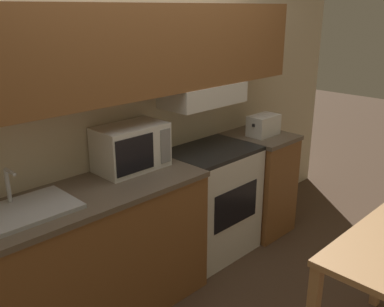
# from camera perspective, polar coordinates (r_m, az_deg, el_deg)

# --- Properties ---
(ground_plane) EXTENTS (16.00, 16.00, 0.00)m
(ground_plane) POSITION_cam_1_polar(r_m,az_deg,el_deg) (3.63, -6.76, -14.32)
(ground_plane) COLOR #4C3828
(wall_back) EXTENTS (5.17, 0.38, 2.55)m
(wall_back) POSITION_cam_1_polar(r_m,az_deg,el_deg) (3.04, -6.87, 9.04)
(wall_back) COLOR beige
(wall_back) RESTS_ON ground_plane
(lower_counter_main) EXTENTS (1.57, 0.59, 0.92)m
(lower_counter_main) POSITION_cam_1_polar(r_m,az_deg,el_deg) (2.90, -13.13, -13.32)
(lower_counter_main) COLOR brown
(lower_counter_main) RESTS_ON ground_plane
(lower_counter_right_stub) EXTENTS (0.48, 0.59, 0.92)m
(lower_counter_right_stub) POSITION_cam_1_polar(r_m,az_deg,el_deg) (3.97, 8.73, -3.80)
(lower_counter_right_stub) COLOR brown
(lower_counter_right_stub) RESTS_ON ground_plane
(stove_range) EXTENTS (0.72, 0.53, 0.92)m
(stove_range) POSITION_cam_1_polar(r_m,az_deg,el_deg) (3.55, 2.57, -6.43)
(stove_range) COLOR white
(stove_range) RESTS_ON ground_plane
(microwave) EXTENTS (0.49, 0.30, 0.31)m
(microwave) POSITION_cam_1_polar(r_m,az_deg,el_deg) (2.96, -8.12, 0.83)
(microwave) COLOR white
(microwave) RESTS_ON lower_counter_main
(toaster) EXTENTS (0.30, 0.17, 0.18)m
(toaster) POSITION_cam_1_polar(r_m,az_deg,el_deg) (3.78, 9.51, 3.77)
(toaster) COLOR white
(toaster) RESTS_ON lower_counter_right_stub
(sink_basin) EXTENTS (0.58, 0.38, 0.23)m
(sink_basin) POSITION_cam_1_polar(r_m,az_deg,el_deg) (2.52, -21.78, -7.14)
(sink_basin) COLOR #B7BABF
(sink_basin) RESTS_ON lower_counter_main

